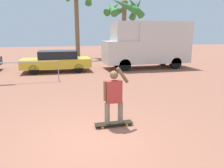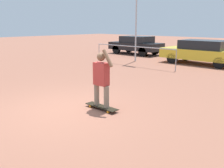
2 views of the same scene
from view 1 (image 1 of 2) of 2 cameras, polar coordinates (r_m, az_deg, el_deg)
name	(u,v)px [view 1 (image 1 of 2)]	position (r m, az deg, el deg)	size (l,w,h in m)	color
ground_plane	(90,141)	(5.35, -5.69, -14.57)	(80.00, 80.00, 0.00)	#935B47
skateboard	(114,123)	(6.07, 0.48, -10.25)	(1.04, 0.26, 0.09)	black
person_skateboarder	(114,94)	(5.80, 0.48, -2.69)	(0.69, 0.22, 1.54)	gray
camper_van	(148,44)	(16.25, 9.33, 10.39)	(6.14, 2.26, 3.27)	black
parked_car_yellow	(57,61)	(14.98, -14.22, 5.96)	(4.42, 1.91, 1.37)	black
palm_tree_near_van	(124,10)	(23.38, 3.24, 18.78)	(4.23, 4.36, 6.08)	brown
plaza_railing_segment	(3,65)	(12.21, -26.65, 4.39)	(5.41, 0.05, 1.08)	#99999E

